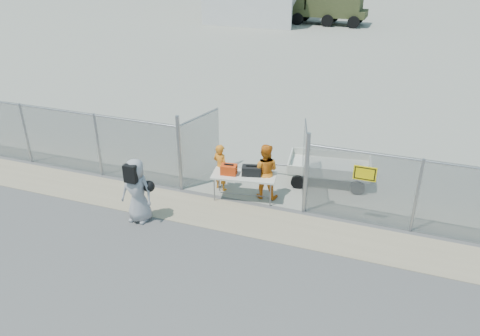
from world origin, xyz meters
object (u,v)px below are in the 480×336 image
at_px(folding_table, 244,187).
at_px(security_worker_left, 221,167).
at_px(security_worker_right, 265,171).
at_px(utility_trailer, 329,169).
at_px(visitor, 137,191).

relative_size(folding_table, security_worker_left, 1.24).
bearing_deg(security_worker_right, utility_trailer, -141.35).
height_order(visitor, utility_trailer, visitor).
bearing_deg(visitor, security_worker_left, 58.83).
bearing_deg(folding_table, security_worker_left, 151.54).
height_order(folding_table, security_worker_right, security_worker_right).
distance_m(folding_table, security_worker_left, 1.01).
distance_m(folding_table, utility_trailer, 3.05).
bearing_deg(security_worker_right, security_worker_left, -7.59).
distance_m(security_worker_right, utility_trailer, 2.48).
relative_size(security_worker_left, utility_trailer, 0.45).
distance_m(security_worker_left, utility_trailer, 3.61).
distance_m(security_worker_left, security_worker_right, 1.46).
xyz_separation_m(folding_table, security_worker_left, (-0.89, 0.31, 0.37)).
xyz_separation_m(folding_table, security_worker_right, (0.56, 0.31, 0.47)).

